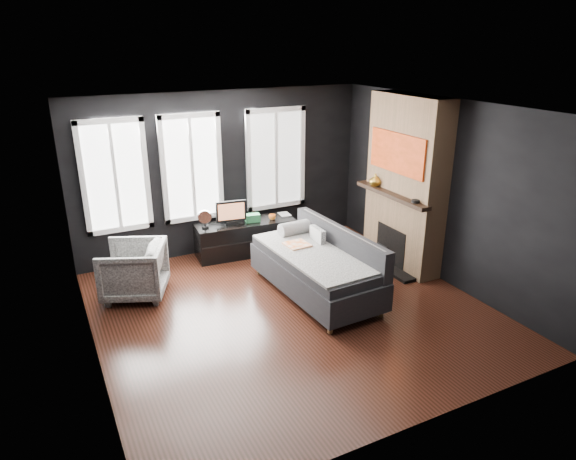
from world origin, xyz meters
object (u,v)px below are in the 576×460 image
monitor (231,211)px  mantel_vase (375,180)px  sofa (316,264)px  armchair (133,268)px  media_console (246,238)px  book (280,209)px  mug (272,216)px

monitor → mantel_vase: bearing=-19.2°
sofa → monitor: monitor is taller
armchair → mantel_vase: 3.96m
armchair → media_console: armchair is taller
monitor → armchair: bearing=-150.9°
armchair → media_console: size_ratio=0.52×
book → mantel_vase: mantel_vase is taller
sofa → book: 1.89m
book → monitor: bearing=-177.5°
media_console → mantel_vase: mantel_vase is taller
sofa → armchair: 2.58m
sofa → book: size_ratio=9.07×
mug → book: bearing=33.8°
armchair → monitor: bearing=134.9°
monitor → book: (0.91, 0.04, -0.11)m
book → mantel_vase: 1.73m
armchair → media_console: 2.12m
armchair → mug: 2.53m
media_console → book: 0.78m
armchair → media_console: bearing=132.5°
media_console → armchair: bearing=-156.7°
armchair → mantel_vase: size_ratio=4.28×
media_console → mug: size_ratio=14.16×
armchair → mantel_vase: bearing=108.0°
book → mug: bearing=-146.2°
media_console → mantel_vase: (1.85, -1.05, 1.04)m
sofa → media_console: 1.85m
armchair → monitor: size_ratio=1.68×
mantel_vase → sofa: bearing=-153.3°
sofa → monitor: 1.93m
sofa → monitor: size_ratio=4.30×
monitor → media_console: bearing=8.6°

